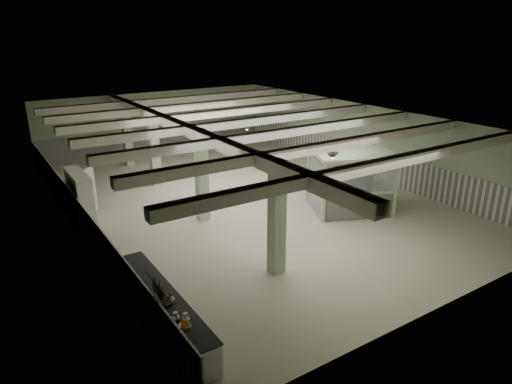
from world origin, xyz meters
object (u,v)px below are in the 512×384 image
walkin_cooler (81,200)px  prep_counter (160,310)px  filing_cabinet (370,184)px  guard_booth (351,170)px

walkin_cooler → prep_counter: bearing=-89.4°
walkin_cooler → filing_cabinet: (11.50, -3.79, -0.42)m
walkin_cooler → guard_booth: 10.65m
prep_counter → walkin_cooler: (-0.08, 7.64, 0.54)m
walkin_cooler → guard_booth: guard_booth is taller
prep_counter → walkin_cooler: bearing=90.6°
prep_counter → guard_booth: size_ratio=1.28×
guard_booth → prep_counter: bearing=-136.7°
guard_booth → walkin_cooler: bearing=-179.8°
walkin_cooler → filing_cabinet: size_ratio=1.87×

